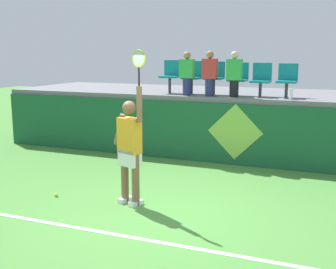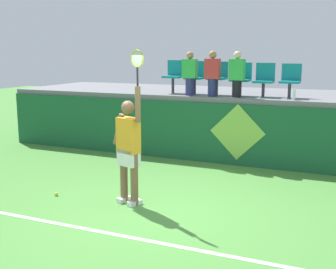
% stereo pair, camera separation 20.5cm
% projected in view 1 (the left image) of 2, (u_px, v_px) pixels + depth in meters
% --- Properties ---
extents(ground_plane, '(40.00, 40.00, 0.00)m').
position_uv_depth(ground_plane, '(156.00, 214.00, 6.95)').
color(ground_plane, '#478438').
extents(court_back_wall, '(11.80, 0.20, 1.40)m').
position_uv_depth(court_back_wall, '(217.00, 133.00, 10.05)').
color(court_back_wall, '#195633').
rests_on(court_back_wall, ground_plane).
extents(spectator_platform, '(11.80, 3.17, 0.12)m').
position_uv_depth(spectator_platform, '(234.00, 94.00, 11.31)').
color(spectator_platform, slate).
rests_on(spectator_platform, court_back_wall).
extents(court_baseline_stripe, '(10.62, 0.08, 0.01)m').
position_uv_depth(court_baseline_stripe, '(129.00, 237.00, 6.08)').
color(court_baseline_stripe, white).
rests_on(court_baseline_stripe, ground_plane).
extents(tennis_player, '(0.73, 0.37, 2.58)m').
position_uv_depth(tennis_player, '(130.00, 147.00, 7.22)').
color(tennis_player, white).
rests_on(tennis_player, ground_plane).
extents(tennis_ball, '(0.07, 0.07, 0.07)m').
position_uv_depth(tennis_ball, '(56.00, 195.00, 7.76)').
color(tennis_ball, '#D1E533').
rests_on(tennis_ball, ground_plane).
extents(water_bottle, '(0.07, 0.07, 0.24)m').
position_uv_depth(water_bottle, '(291.00, 94.00, 9.42)').
color(water_bottle, white).
rests_on(water_bottle, spectator_platform).
extents(stadium_chair_0, '(0.44, 0.42, 0.82)m').
position_uv_depth(stadium_chair_0, '(171.00, 74.00, 10.90)').
color(stadium_chair_0, '#38383D').
rests_on(stadium_chair_0, spectator_platform).
extents(stadium_chair_1, '(0.44, 0.42, 0.80)m').
position_uv_depth(stadium_chair_1, '(193.00, 75.00, 10.69)').
color(stadium_chair_1, '#38383D').
rests_on(stadium_chair_1, spectator_platform).
extents(stadium_chair_2, '(0.44, 0.42, 0.79)m').
position_uv_depth(stadium_chair_2, '(215.00, 76.00, 10.48)').
color(stadium_chair_2, '#38383D').
rests_on(stadium_chair_2, spectator_platform).
extents(stadium_chair_3, '(0.44, 0.42, 0.78)m').
position_uv_depth(stadium_chair_3, '(238.00, 77.00, 10.27)').
color(stadium_chair_3, '#38383D').
rests_on(stadium_chair_3, spectator_platform).
extents(stadium_chair_4, '(0.44, 0.42, 0.77)m').
position_uv_depth(stadium_chair_4, '(261.00, 78.00, 10.08)').
color(stadium_chair_4, '#38383D').
rests_on(stadium_chair_4, spectator_platform).
extents(stadium_chair_5, '(0.44, 0.42, 0.77)m').
position_uv_depth(stadium_chair_5, '(287.00, 79.00, 9.86)').
color(stadium_chair_5, '#38383D').
rests_on(stadium_chair_5, spectator_platform).
extents(spectator_0, '(0.34, 0.20, 1.05)m').
position_uv_depth(spectator_0, '(210.00, 73.00, 10.08)').
color(spectator_0, navy).
rests_on(spectator_0, spectator_platform).
extents(spectator_1, '(0.34, 0.20, 1.03)m').
position_uv_depth(spectator_1, '(187.00, 73.00, 10.30)').
color(spectator_1, navy).
rests_on(spectator_1, spectator_platform).
extents(spectator_2, '(0.34, 0.20, 1.04)m').
position_uv_depth(spectator_2, '(234.00, 74.00, 9.89)').
color(spectator_2, black).
rests_on(spectator_2, spectator_platform).
extents(wall_signage_mount, '(1.27, 0.01, 1.41)m').
position_uv_depth(wall_signage_mount, '(234.00, 165.00, 9.93)').
color(wall_signage_mount, '#195633').
rests_on(wall_signage_mount, ground_plane).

